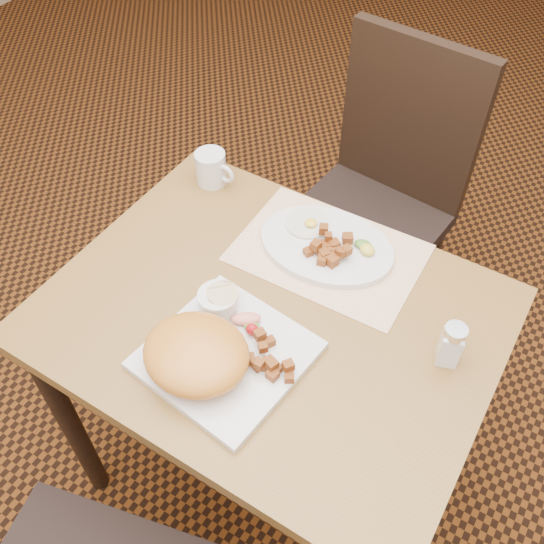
{
  "coord_description": "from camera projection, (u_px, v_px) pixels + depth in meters",
  "views": [
    {
      "loc": [
        0.4,
        -0.64,
        1.73
      ],
      "look_at": [
        -0.02,
        0.04,
        0.82
      ],
      "focal_mm": 40.0,
      "sensor_mm": 36.0,
      "label": 1
    }
  ],
  "objects": [
    {
      "name": "ground",
      "position": [
        271.0,
        466.0,
        1.8
      ],
      "size": [
        8.0,
        8.0,
        0.0
      ],
      "primitive_type": "plane",
      "color": "black",
      "rests_on": "ground"
    },
    {
      "name": "table",
      "position": [
        270.0,
        343.0,
        1.32
      ],
      "size": [
        0.9,
        0.7,
        0.75
      ],
      "color": "olive",
      "rests_on": "ground"
    },
    {
      "name": "chair_far",
      "position": [
        381.0,
        189.0,
        1.81
      ],
      "size": [
        0.46,
        0.47,
        0.97
      ],
      "rotation": [
        0.0,
        0.0,
        3.04
      ],
      "color": "black",
      "rests_on": "ground"
    },
    {
      "name": "placemat",
      "position": [
        328.0,
        253.0,
        1.34
      ],
      "size": [
        0.41,
        0.29,
        0.0
      ],
      "primitive_type": "cube",
      "rotation": [
        0.0,
        0.0,
        0.03
      ],
      "color": "white",
      "rests_on": "table"
    },
    {
      "name": "plate_square",
      "position": [
        227.0,
        355.0,
        1.16
      ],
      "size": [
        0.31,
        0.31,
        0.02
      ],
      "primitive_type": "cube",
      "rotation": [
        0.0,
        0.0,
        -0.11
      ],
      "color": "silver",
      "rests_on": "table"
    },
    {
      "name": "plate_oval",
      "position": [
        326.0,
        245.0,
        1.35
      ],
      "size": [
        0.32,
        0.25,
        0.02
      ],
      "primitive_type": null,
      "rotation": [
        0.0,
        0.0,
        0.07
      ],
      "color": "silver",
      "rests_on": "placemat"
    },
    {
      "name": "hollandaise_mound",
      "position": [
        196.0,
        354.0,
        1.11
      ],
      "size": [
        0.2,
        0.18,
        0.08
      ],
      "color": "orange",
      "rests_on": "plate_square"
    },
    {
      "name": "ramekin",
      "position": [
        219.0,
        301.0,
        1.21
      ],
      "size": [
        0.08,
        0.08,
        0.04
      ],
      "color": "silver",
      "rests_on": "plate_square"
    },
    {
      "name": "garnish_sq",
      "position": [
        249.0,
        323.0,
        1.19
      ],
      "size": [
        0.07,
        0.06,
        0.03
      ],
      "color": "#387223",
      "rests_on": "plate_square"
    },
    {
      "name": "fried_egg",
      "position": [
        308.0,
        223.0,
        1.38
      ],
      "size": [
        0.1,
        0.1,
        0.02
      ],
      "color": "white",
      "rests_on": "plate_oval"
    },
    {
      "name": "garnish_ov",
      "position": [
        366.0,
        247.0,
        1.32
      ],
      "size": [
        0.06,
        0.05,
        0.02
      ],
      "color": "#387223",
      "rests_on": "plate_oval"
    },
    {
      "name": "salt_shaker",
      "position": [
        451.0,
        344.0,
        1.12
      ],
      "size": [
        0.05,
        0.05,
        0.1
      ],
      "color": "white",
      "rests_on": "table"
    },
    {
      "name": "coffee_mug",
      "position": [
        212.0,
        168.0,
        1.48
      ],
      "size": [
        0.11,
        0.07,
        0.08
      ],
      "color": "silver",
      "rests_on": "table"
    },
    {
      "name": "home_fries_sq",
      "position": [
        268.0,
        361.0,
        1.12
      ],
      "size": [
        0.11,
        0.08,
        0.03
      ],
      "color": "brown",
      "rests_on": "plate_square"
    },
    {
      "name": "home_fries_ov",
      "position": [
        330.0,
        248.0,
        1.31
      ],
      "size": [
        0.1,
        0.1,
        0.04
      ],
      "color": "brown",
      "rests_on": "plate_oval"
    }
  ]
}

